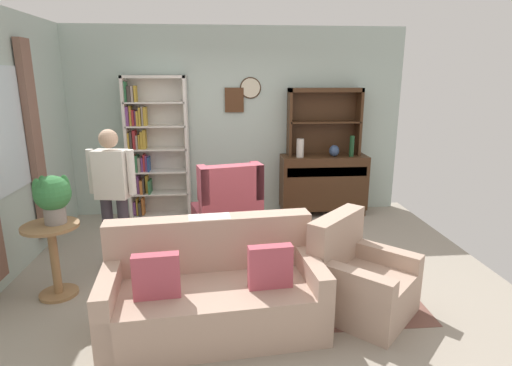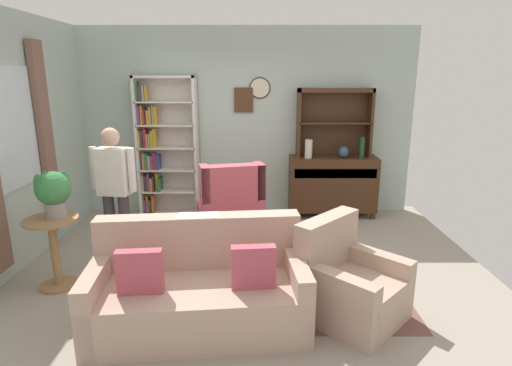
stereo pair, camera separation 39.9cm
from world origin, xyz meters
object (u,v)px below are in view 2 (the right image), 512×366
(sideboard, at_px, (334,183))
(armchair_floral, at_px, (351,287))
(vase_tall, at_px, (311,149))
(wingback_chair, at_px, (232,212))
(potted_plant_large, at_px, (55,190))
(bookshelf, at_px, (165,148))
(couch_floral, at_px, (201,291))
(coffee_table, at_px, (221,252))
(sideboard_hutch, at_px, (336,113))
(bottle_wine, at_px, (364,148))
(vase_round, at_px, (346,152))
(person_reading, at_px, (117,186))
(book_stack, at_px, (208,248))
(plant_stand, at_px, (56,245))

(sideboard, relative_size, armchair_floral, 1.20)
(sideboard, height_order, vase_tall, vase_tall)
(armchair_floral, relative_size, wingback_chair, 1.03)
(potted_plant_large, bearing_deg, sideboard, 34.70)
(vase_tall, relative_size, armchair_floral, 0.25)
(bookshelf, distance_m, couch_floral, 3.18)
(potted_plant_large, distance_m, coffee_table, 1.74)
(potted_plant_large, bearing_deg, wingback_chair, 35.79)
(potted_plant_large, bearing_deg, sideboard_hutch, 36.02)
(bottle_wine, distance_m, armchair_floral, 2.87)
(vase_round, bearing_deg, person_reading, -151.00)
(vase_round, bearing_deg, book_stack, -129.01)
(couch_floral, bearing_deg, sideboard, 60.19)
(sideboard_hutch, height_order, armchair_floral, sideboard_hutch)
(couch_floral, bearing_deg, person_reading, 131.51)
(bottle_wine, relative_size, coffee_table, 0.39)
(potted_plant_large, distance_m, book_stack, 1.60)
(vase_tall, bearing_deg, coffee_table, -118.85)
(vase_round, relative_size, wingback_chair, 0.16)
(couch_floral, height_order, armchair_floral, couch_floral)
(sideboard_hutch, bearing_deg, person_reading, -147.17)
(wingback_chair, bearing_deg, sideboard_hutch, 36.26)
(wingback_chair, height_order, person_reading, person_reading)
(vase_round, xyz_separation_m, coffee_table, (-1.67, -2.10, -0.65))
(book_stack, bearing_deg, coffee_table, 41.86)
(sideboard_hutch, height_order, coffee_table, sideboard_hutch)
(book_stack, bearing_deg, vase_tall, 60.00)
(armchair_floral, height_order, book_stack, armchair_floral)
(vase_tall, relative_size, bottle_wine, 0.87)
(vase_round, bearing_deg, plant_stand, -146.98)
(plant_stand, bearing_deg, armchair_floral, -10.62)
(bookshelf, relative_size, person_reading, 1.35)
(couch_floral, height_order, potted_plant_large, potted_plant_large)
(bookshelf, height_order, vase_tall, bookshelf)
(couch_floral, relative_size, person_reading, 1.20)
(sideboard_hutch, relative_size, wingback_chair, 1.05)
(vase_round, xyz_separation_m, plant_stand, (-3.32, -2.15, -0.55))
(book_stack, bearing_deg, couch_floral, -89.35)
(couch_floral, distance_m, person_reading, 1.74)
(bottle_wine, relative_size, person_reading, 0.20)
(coffee_table, bearing_deg, plant_stand, -178.07)
(vase_tall, bearing_deg, couch_floral, -114.22)
(vase_tall, bearing_deg, bookshelf, 175.66)
(sideboard, distance_m, plant_stand, 3.88)
(couch_floral, bearing_deg, bookshelf, 107.25)
(wingback_chair, relative_size, plant_stand, 1.43)
(wingback_chair, distance_m, coffee_table, 1.18)
(coffee_table, xyz_separation_m, book_stack, (-0.11, -0.10, 0.09))
(sideboard_hutch, bearing_deg, wingback_chair, -143.74)
(sideboard_hutch, height_order, plant_stand, sideboard_hutch)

